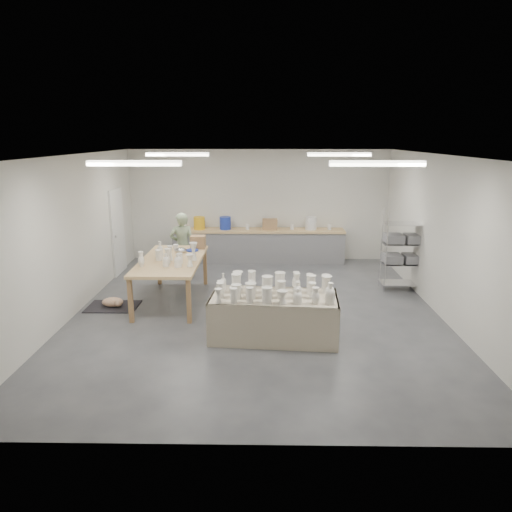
{
  "coord_description": "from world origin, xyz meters",
  "views": [
    {
      "loc": [
        0.12,
        -8.37,
        3.33
      ],
      "look_at": [
        -0.02,
        0.29,
        1.05
      ],
      "focal_mm": 32.0,
      "sensor_mm": 36.0,
      "label": 1
    }
  ],
  "objects_px": {
    "drying_table": "(274,313)",
    "red_stool": "(185,264)",
    "work_table": "(174,259)",
    "potter": "(182,246)"
  },
  "relations": [
    {
      "from": "drying_table",
      "to": "red_stool",
      "type": "height_order",
      "value": "drying_table"
    },
    {
      "from": "work_table",
      "to": "red_stool",
      "type": "relative_size",
      "value": 6.12
    },
    {
      "from": "drying_table",
      "to": "red_stool",
      "type": "distance_m",
      "value": 4.16
    },
    {
      "from": "drying_table",
      "to": "red_stool",
      "type": "bearing_deg",
      "value": 125.09
    },
    {
      "from": "work_table",
      "to": "red_stool",
      "type": "xyz_separation_m",
      "value": [
        -0.1,
        1.81,
        -0.62
      ]
    },
    {
      "from": "work_table",
      "to": "red_stool",
      "type": "height_order",
      "value": "work_table"
    },
    {
      "from": "potter",
      "to": "red_stool",
      "type": "xyz_separation_m",
      "value": [
        0.0,
        0.27,
        -0.54
      ]
    },
    {
      "from": "potter",
      "to": "red_stool",
      "type": "distance_m",
      "value": 0.6
    },
    {
      "from": "potter",
      "to": "work_table",
      "type": "bearing_deg",
      "value": 82.92
    },
    {
      "from": "drying_table",
      "to": "work_table",
      "type": "height_order",
      "value": "work_table"
    }
  ]
}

